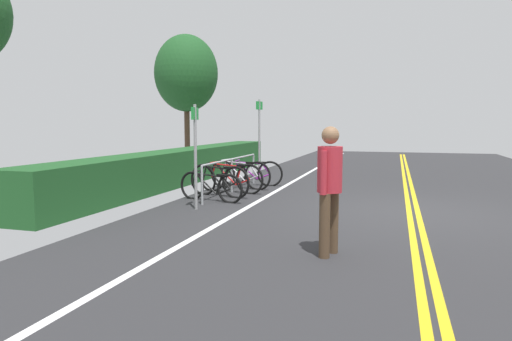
{
  "coord_description": "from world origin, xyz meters",
  "views": [
    {
      "loc": [
        -9.27,
        0.37,
        1.72
      ],
      "look_at": [
        0.79,
        3.45,
        0.62
      ],
      "focal_mm": 32.02,
      "sensor_mm": 36.0,
      "label": 1
    }
  ],
  "objects_px": {
    "bicycle_1": "(219,181)",
    "bicycle_2": "(230,178)",
    "bicycle_0": "(211,187)",
    "bicycle_3": "(240,174)",
    "bicycle_4": "(252,173)",
    "bike_rack": "(232,167)",
    "sign_post_near": "(195,146)",
    "tree_mid": "(186,74)",
    "pedestrian": "(330,182)",
    "sign_post_far": "(259,132)"
  },
  "relations": [
    {
      "from": "bicycle_1",
      "to": "bicycle_2",
      "type": "relative_size",
      "value": 0.92
    },
    {
      "from": "bicycle_0",
      "to": "bicycle_3",
      "type": "relative_size",
      "value": 0.92
    },
    {
      "from": "bicycle_4",
      "to": "bicycle_2",
      "type": "bearing_deg",
      "value": 174.23
    },
    {
      "from": "bicycle_0",
      "to": "bike_rack",
      "type": "bearing_deg",
      "value": -0.27
    },
    {
      "from": "bicycle_4",
      "to": "sign_post_near",
      "type": "relative_size",
      "value": 0.83
    },
    {
      "from": "sign_post_near",
      "to": "tree_mid",
      "type": "bearing_deg",
      "value": 26.58
    },
    {
      "from": "bicycle_0",
      "to": "bicycle_1",
      "type": "relative_size",
      "value": 0.99
    },
    {
      "from": "bicycle_1",
      "to": "bicycle_4",
      "type": "height_order",
      "value": "bicycle_1"
    },
    {
      "from": "bike_rack",
      "to": "bicycle_0",
      "type": "relative_size",
      "value": 2.23
    },
    {
      "from": "bicycle_4",
      "to": "pedestrian",
      "type": "xyz_separation_m",
      "value": [
        -6.08,
        -2.97,
        0.62
      ]
    },
    {
      "from": "bike_rack",
      "to": "pedestrian",
      "type": "height_order",
      "value": "pedestrian"
    },
    {
      "from": "bike_rack",
      "to": "bicycle_2",
      "type": "distance_m",
      "value": 0.27
    },
    {
      "from": "sign_post_near",
      "to": "pedestrian",
      "type": "bearing_deg",
      "value": -128.85
    },
    {
      "from": "sign_post_near",
      "to": "sign_post_far",
      "type": "bearing_deg",
      "value": 1.47
    },
    {
      "from": "bicycle_3",
      "to": "pedestrian",
      "type": "xyz_separation_m",
      "value": [
        -5.47,
        -3.11,
        0.6
      ]
    },
    {
      "from": "bicycle_4",
      "to": "tree_mid",
      "type": "xyz_separation_m",
      "value": [
        4.35,
        4.03,
        3.27
      ]
    },
    {
      "from": "bicycle_3",
      "to": "bicycle_4",
      "type": "height_order",
      "value": "bicycle_3"
    },
    {
      "from": "bike_rack",
      "to": "tree_mid",
      "type": "distance_m",
      "value": 7.51
    },
    {
      "from": "pedestrian",
      "to": "sign_post_near",
      "type": "height_order",
      "value": "sign_post_near"
    },
    {
      "from": "bicycle_2",
      "to": "pedestrian",
      "type": "relative_size",
      "value": 1.09
    },
    {
      "from": "bicycle_3",
      "to": "bicycle_4",
      "type": "relative_size",
      "value": 1.05
    },
    {
      "from": "bicycle_1",
      "to": "bicycle_3",
      "type": "distance_m",
      "value": 1.39
    },
    {
      "from": "bicycle_1",
      "to": "sign_post_near",
      "type": "distance_m",
      "value": 1.92
    },
    {
      "from": "bicycle_1",
      "to": "sign_post_far",
      "type": "height_order",
      "value": "sign_post_far"
    },
    {
      "from": "pedestrian",
      "to": "tree_mid",
      "type": "distance_m",
      "value": 12.84
    },
    {
      "from": "bicycle_3",
      "to": "bicycle_0",
      "type": "bearing_deg",
      "value": -179.4
    },
    {
      "from": "pedestrian",
      "to": "sign_post_far",
      "type": "bearing_deg",
      "value": 23.23
    },
    {
      "from": "bicycle_1",
      "to": "sign_post_near",
      "type": "relative_size",
      "value": 0.8
    },
    {
      "from": "bicycle_0",
      "to": "bicycle_1",
      "type": "bearing_deg",
      "value": 5.38
    },
    {
      "from": "bicycle_3",
      "to": "pedestrian",
      "type": "relative_size",
      "value": 1.08
    },
    {
      "from": "tree_mid",
      "to": "bicycle_2",
      "type": "bearing_deg",
      "value": -145.7
    },
    {
      "from": "bike_rack",
      "to": "bicycle_0",
      "type": "xyz_separation_m",
      "value": [
        -1.34,
        0.01,
        -0.32
      ]
    },
    {
      "from": "bicycle_0",
      "to": "pedestrian",
      "type": "height_order",
      "value": "pedestrian"
    },
    {
      "from": "bicycle_0",
      "to": "pedestrian",
      "type": "bearing_deg",
      "value": -137.94
    },
    {
      "from": "bicycle_2",
      "to": "sign_post_far",
      "type": "xyz_separation_m",
      "value": [
        2.49,
        -0.01,
        1.08
      ]
    },
    {
      "from": "bicycle_1",
      "to": "bicycle_3",
      "type": "xyz_separation_m",
      "value": [
        1.38,
        -0.04,
        0.0
      ]
    },
    {
      "from": "bicycle_0",
      "to": "bicycle_4",
      "type": "bearing_deg",
      "value": -2.52
    },
    {
      "from": "sign_post_near",
      "to": "sign_post_far",
      "type": "relative_size",
      "value": 0.86
    },
    {
      "from": "bicycle_4",
      "to": "sign_post_near",
      "type": "xyz_separation_m",
      "value": [
        -3.69,
        0.0,
        0.92
      ]
    },
    {
      "from": "bicycle_2",
      "to": "bicycle_3",
      "type": "bearing_deg",
      "value": 0.17
    },
    {
      "from": "sign_post_far",
      "to": "bicycle_3",
      "type": "bearing_deg",
      "value": 179.67
    },
    {
      "from": "bicycle_1",
      "to": "pedestrian",
      "type": "distance_m",
      "value": 5.19
    },
    {
      "from": "bike_rack",
      "to": "sign_post_far",
      "type": "relative_size",
      "value": 1.53
    },
    {
      "from": "bicycle_2",
      "to": "sign_post_far",
      "type": "distance_m",
      "value": 2.71
    },
    {
      "from": "bicycle_1",
      "to": "pedestrian",
      "type": "xyz_separation_m",
      "value": [
        -4.09,
        -3.15,
        0.6
      ]
    },
    {
      "from": "bike_rack",
      "to": "bicycle_3",
      "type": "relative_size",
      "value": 2.04
    },
    {
      "from": "pedestrian",
      "to": "sign_post_far",
      "type": "relative_size",
      "value": 0.69
    },
    {
      "from": "bicycle_0",
      "to": "bicycle_3",
      "type": "height_order",
      "value": "bicycle_3"
    },
    {
      "from": "bicycle_1",
      "to": "bicycle_4",
      "type": "xyz_separation_m",
      "value": [
        2.0,
        -0.18,
        -0.03
      ]
    },
    {
      "from": "bicycle_0",
      "to": "sign_post_near",
      "type": "distance_m",
      "value": 1.4
    }
  ]
}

